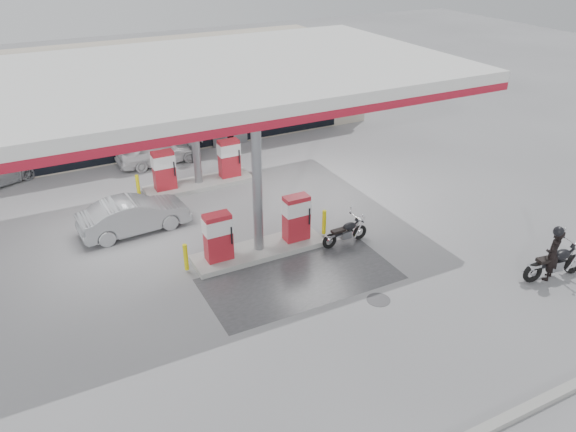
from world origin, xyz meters
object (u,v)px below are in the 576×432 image
pump_island_far (198,170)px  attendant (194,140)px  hatchback_silver (134,215)px  biker_walking (230,131)px  sedan_white (158,150)px  pump_island_near (259,234)px  parked_motorcycle (346,233)px  biker_main (553,255)px  main_motorcycle (555,263)px

pump_island_far → attendant: size_ratio=2.62×
hatchback_silver → biker_walking: 8.24m
sedan_white → hatchback_silver: bearing=153.7°
pump_island_near → sedan_white: 9.23m
parked_motorcycle → hatchback_silver: (-6.17, 4.18, 0.22)m
biker_main → parked_motorcycle: 6.44m
pump_island_near → parked_motorcycle: 3.01m
main_motorcycle → biker_walking: size_ratio=1.09×
pump_island_near → hatchback_silver: size_ratio=1.34×
biker_walking → main_motorcycle: bearing=-110.0°
parked_motorcycle → attendant: bearing=100.0°
pump_island_far → pump_island_near: bearing=-90.0°
attendant → biker_main: bearing=-149.7°
pump_island_near → attendant: (0.83, 8.80, 0.27)m
biker_main → biker_walking: size_ratio=0.84×
sedan_white → biker_walking: 3.50m
pump_island_far → hatchback_silver: size_ratio=1.34×
parked_motorcycle → pump_island_near: bearing=162.4°
pump_island_near → parked_motorcycle: size_ratio=2.86×
pump_island_near → attendant: attendant is taller
sedan_white → hatchback_silver: size_ratio=0.98×
main_motorcycle → pump_island_far: bearing=131.6°
attendant → hatchback_silver: bearing=148.7°
pump_island_near → main_motorcycle: pump_island_near is taller
biker_main → sedan_white: (-8.08, 14.67, -0.22)m
pump_island_near → sedan_white: size_ratio=1.37×
parked_motorcycle → attendant: attendant is taller
biker_walking → biker_main: bearing=-110.7°
sedan_white → parked_motorcycle: bearing=-162.9°
main_motorcycle → attendant: attendant is taller
pump_island_near → biker_walking: 9.44m
main_motorcycle → sedan_white: (-8.27, 14.69, 0.13)m
biker_main → parked_motorcycle: size_ratio=0.95×
main_motorcycle → attendant: (-6.67, 14.29, 0.48)m
attendant → hatchback_silver: size_ratio=0.51×
biker_main → biker_walking: bearing=-98.9°
pump_island_near → main_motorcycle: (7.50, -5.49, -0.21)m
biker_main → biker_walking: 15.23m
main_motorcycle → biker_walking: (-4.80, 14.54, 0.51)m
sedan_white → biker_walking: bearing=-95.6°
pump_island_near → parked_motorcycle: pump_island_near is taller
biker_main → biker_walking: biker_walking is taller
pump_island_far → biker_main: (7.30, -11.47, 0.15)m
sedan_white → biker_walking: biker_walking is taller
biker_main → sedan_white: bearing=-87.6°
pump_island_near → biker_walking: bearing=73.4°
sedan_white → attendant: 1.69m
pump_island_far → sedan_white: pump_island_far is taller
parked_motorcycle → attendant: size_ratio=0.91×
pump_island_near → biker_main: size_ratio=3.00×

